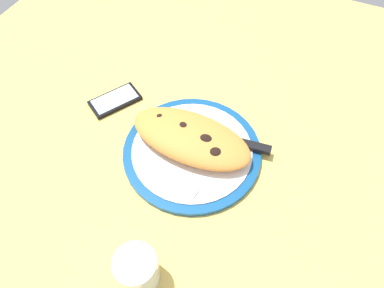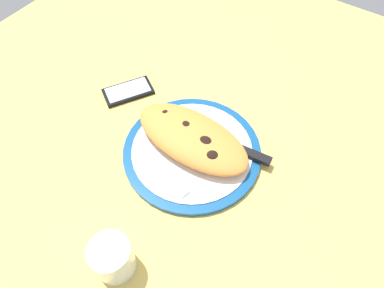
{
  "view_description": "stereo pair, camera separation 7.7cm",
  "coord_description": "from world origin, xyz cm",
  "views": [
    {
      "loc": [
        18.23,
        -40.49,
        66.35
      ],
      "look_at": [
        0.0,
        0.0,
        3.54
      ],
      "focal_mm": 33.17,
      "sensor_mm": 36.0,
      "label": 1
    },
    {
      "loc": [
        24.94,
        -36.75,
        66.35
      ],
      "look_at": [
        0.0,
        0.0,
        3.54
      ],
      "focal_mm": 33.17,
      "sensor_mm": 36.0,
      "label": 2
    }
  ],
  "objects": [
    {
      "name": "water_glass",
      "position": [
        2.49,
        -28.44,
        3.6
      ],
      "size": [
        7.4,
        7.4,
        8.36
      ],
      "color": "silver",
      "rests_on": "ground_plane"
    },
    {
      "name": "fork",
      "position": [
        -1.19,
        -8.68,
        1.74
      ],
      "size": [
        16.72,
        4.78,
        0.4
      ],
      "color": "silver",
      "rests_on": "plate"
    },
    {
      "name": "knife",
      "position": [
        8.76,
        5.49,
        2.03
      ],
      "size": [
        21.61,
        4.26,
        1.2
      ],
      "color": "silver",
      "rests_on": "plate"
    },
    {
      "name": "calzone",
      "position": [
        -0.84,
        1.31,
        3.83
      ],
      "size": [
        28.21,
        14.48,
        4.68
      ],
      "color": "orange",
      "rests_on": "plate"
    },
    {
      "name": "plate",
      "position": [
        0.0,
        0.0,
        0.74
      ],
      "size": [
        30.81,
        30.81,
        1.54
      ],
      "color": "navy",
      "rests_on": "ground_plane"
    },
    {
      "name": "ground_plane",
      "position": [
        0.0,
        0.0,
        -1.5
      ],
      "size": [
        150.0,
        150.0,
        3.0
      ],
      "primitive_type": "cube",
      "color": "#DBB756"
    },
    {
      "name": "smartphone",
      "position": [
        -23.88,
        6.21,
        0.56
      ],
      "size": [
        11.73,
        13.69,
        1.16
      ],
      "color": "black",
      "rests_on": "ground_plane"
    }
  ]
}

